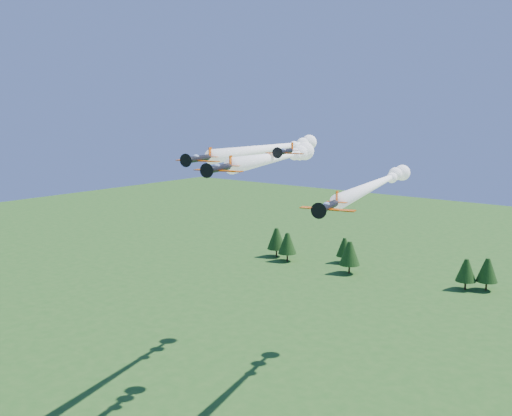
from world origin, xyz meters
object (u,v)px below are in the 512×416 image
Objects in this scene: plane_lead at (281,156)px; plane_right at (379,183)px; plane_slot at (285,151)px; plane_left at (276,148)px.

plane_right is at bearing 50.88° from plane_lead.
plane_right is 27.28m from plane_slot.
plane_lead is 23.70m from plane_right.
plane_left is (-12.36, 15.22, 0.36)m from plane_lead.
plane_right is at bearing 1.11° from plane_left.
plane_slot is at bearing -63.66° from plane_left.
plane_lead reaches higher than plane_right.
plane_slot is (16.69, -20.12, 0.93)m from plane_left.
plane_left is 26.16m from plane_slot.
plane_left reaches higher than plane_right.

